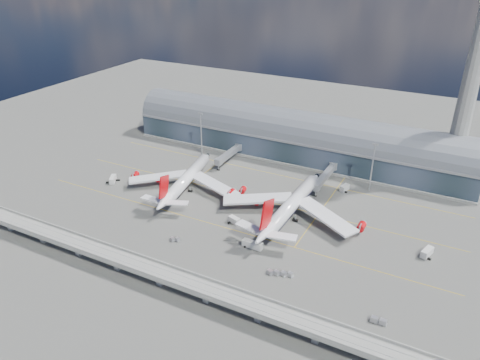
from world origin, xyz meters
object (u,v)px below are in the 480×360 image
at_px(service_truck_0, 113,179).
at_px(cargo_train_1, 280,273).
at_px(floodlight_mast_left, 201,133).
at_px(cargo_train_2, 379,321).
at_px(service_truck_2, 252,245).
at_px(service_truck_4, 345,188).
at_px(service_truck_1, 234,220).
at_px(airliner_left, 185,180).
at_px(floodlight_mast_right, 372,166).
at_px(service_truck_3, 427,253).
at_px(control_tower, 470,86).
at_px(airliner_right, 291,206).
at_px(service_truck_5, 265,200).
at_px(cargo_train_0, 175,240).

xyz_separation_m(service_truck_0, cargo_train_1, (108.98, -31.17, -0.72)).
bearing_deg(floodlight_mast_left, cargo_train_2, -36.41).
relative_size(floodlight_mast_left, service_truck_2, 2.92).
bearing_deg(service_truck_4, service_truck_2, -89.78).
distance_m(service_truck_1, service_truck_4, 63.92).
bearing_deg(service_truck_1, airliner_left, 83.14).
height_order(service_truck_4, cargo_train_1, service_truck_4).
distance_m(floodlight_mast_right, service_truck_3, 58.64).
distance_m(control_tower, floodlight_mast_left, 143.01).
xyz_separation_m(service_truck_0, service_truck_2, (91.82, -20.01, 0.04)).
xyz_separation_m(airliner_right, service_truck_4, (14.70, 36.77, -4.23)).
height_order(cargo_train_1, cargo_train_2, cargo_train_2).
distance_m(control_tower, service_truck_5, 111.89).
relative_size(airliner_right, service_truck_3, 9.74).
bearing_deg(airliner_right, service_truck_2, -98.12).
bearing_deg(service_truck_0, service_truck_2, -42.36).
height_order(floodlight_mast_left, cargo_train_2, floodlight_mast_left).
bearing_deg(service_truck_0, control_tower, -2.65).
bearing_deg(service_truck_0, service_truck_1, -35.01).
xyz_separation_m(cargo_train_0, cargo_train_2, (87.07, -8.69, 0.19)).
bearing_deg(cargo_train_0, airliner_right, -19.69).
bearing_deg(cargo_train_0, control_tower, -19.12).
relative_size(airliner_right, service_truck_0, 9.17).
xyz_separation_m(control_tower, airliner_left, (-118.06, -70.87, -45.93)).
relative_size(airliner_left, cargo_train_0, 14.01).
distance_m(airliner_left, cargo_train_0, 46.79).
xyz_separation_m(service_truck_2, cargo_train_0, (-31.18, -10.58, -0.86)).
xyz_separation_m(service_truck_0, service_truck_4, (111.10, 46.93, 0.00)).
height_order(control_tower, cargo_train_2, control_tower).
distance_m(airliner_left, service_truck_3, 117.48).
distance_m(floodlight_mast_right, service_truck_0, 133.75).
distance_m(floodlight_mast_right, service_truck_1, 76.50).
bearing_deg(cargo_train_2, cargo_train_1, 80.09).
xyz_separation_m(airliner_left, airliner_right, (57.44, -0.42, 0.12)).
height_order(airliner_right, service_truck_3, airliner_right).
height_order(control_tower, cargo_train_0, control_tower).
relative_size(floodlight_mast_left, service_truck_1, 4.33).
height_order(service_truck_0, service_truck_1, service_truck_1).
height_order(service_truck_2, cargo_train_2, service_truck_2).
bearing_deg(cargo_train_1, airliner_right, 33.40).
bearing_deg(service_truck_5, service_truck_4, -16.96).
relative_size(service_truck_5, cargo_train_0, 1.22).
height_order(control_tower, cargo_train_1, control_tower).
bearing_deg(service_truck_5, cargo_train_2, -101.46).
distance_m(airliner_right, service_truck_3, 60.14).
height_order(service_truck_3, cargo_train_2, service_truck_3).
relative_size(airliner_right, service_truck_2, 8.05).
xyz_separation_m(floodlight_mast_left, floodlight_mast_right, (100.00, 0.00, 0.00)).
relative_size(service_truck_1, cargo_train_1, 0.58).
bearing_deg(control_tower, service_truck_0, -152.58).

